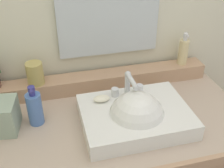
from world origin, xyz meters
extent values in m
cube|color=tan|center=(0.00, 0.00, 0.84)|extent=(1.29, 0.62, 0.04)
cube|color=tan|center=(0.00, 0.25, 0.90)|extent=(1.21, 0.10, 0.07)
cube|color=white|center=(0.15, -0.06, 0.89)|extent=(0.44, 0.33, 0.07)
sphere|color=white|center=(0.15, -0.07, 0.89)|extent=(0.23, 0.23, 0.23)
cylinder|color=silver|center=(0.15, 0.06, 0.98)|extent=(0.02, 0.02, 0.10)
cylinder|color=silver|center=(0.15, 0.00, 1.03)|extent=(0.02, 0.11, 0.02)
sphere|color=silver|center=(0.15, 0.06, 1.03)|extent=(0.03, 0.03, 0.03)
cylinder|color=silver|center=(0.09, 0.06, 0.95)|extent=(0.03, 0.03, 0.04)
cylinder|color=silver|center=(0.20, 0.06, 0.95)|extent=(0.03, 0.03, 0.04)
ellipsoid|color=silver|center=(0.03, 0.03, 0.94)|extent=(0.07, 0.04, 0.02)
cylinder|color=#D2C08B|center=(0.50, 0.25, 1.00)|extent=(0.05, 0.05, 0.13)
cylinder|color=silver|center=(0.50, 0.25, 1.07)|extent=(0.02, 0.02, 0.02)
cylinder|color=silver|center=(0.50, 0.25, 1.09)|extent=(0.02, 0.02, 0.02)
cylinder|color=silver|center=(0.50, 0.24, 1.09)|extent=(0.01, 0.03, 0.01)
cylinder|color=tan|center=(-0.23, 0.24, 0.99)|extent=(0.08, 0.08, 0.10)
cylinder|color=#4C71B4|center=(-0.25, 0.05, 0.93)|extent=(0.06, 0.06, 0.14)
cylinder|color=navy|center=(-0.25, 0.05, 1.01)|extent=(0.02, 0.02, 0.02)
cylinder|color=navy|center=(-0.25, 0.05, 1.03)|extent=(0.03, 0.03, 0.02)
cylinder|color=navy|center=(-0.25, 0.03, 1.03)|extent=(0.01, 0.03, 0.01)
cube|color=#8EA18D|center=(-0.38, 0.04, 0.92)|extent=(0.15, 0.15, 0.13)
cube|color=silver|center=(0.13, 0.30, 1.25)|extent=(0.48, 0.02, 0.47)
camera|label=1|loc=(-0.17, -0.90, 1.62)|focal=44.96mm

